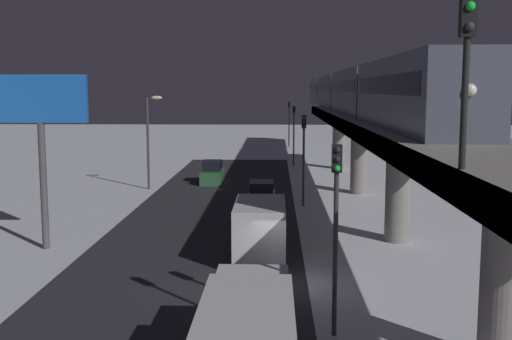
{
  "coord_description": "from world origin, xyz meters",
  "views": [
    {
      "loc": [
        0.31,
        25.31,
        8.15
      ],
      "look_at": [
        1.77,
        -22.25,
        1.98
      ],
      "focal_mm": 43.58,
      "sensor_mm": 36.0,
      "label": 1
    }
  ],
  "objects_px": {
    "subway_train": "(347,91)",
    "traffic_light_distant": "(289,117)",
    "traffic_light_mid": "(304,147)",
    "delivery_van": "(261,228)",
    "sedan_white": "(262,198)",
    "sedan_green": "(212,174)",
    "rail_signal": "(467,53)",
    "commercial_billboard": "(40,116)",
    "traffic_light_far": "(294,127)",
    "traffic_light_near": "(336,212)"
  },
  "relations": [
    {
      "from": "subway_train",
      "to": "delivery_van",
      "type": "height_order",
      "value": "subway_train"
    },
    {
      "from": "sedan_white",
      "to": "commercial_billboard",
      "type": "xyz_separation_m",
      "value": [
        10.9,
        10.68,
        6.03
      ]
    },
    {
      "from": "delivery_van",
      "to": "commercial_billboard",
      "type": "xyz_separation_m",
      "value": [
        11.1,
        -0.78,
        5.48
      ]
    },
    {
      "from": "traffic_light_distant",
      "to": "traffic_light_mid",
      "type": "bearing_deg",
      "value": 90.0
    },
    {
      "from": "sedan_green",
      "to": "traffic_light_mid",
      "type": "distance_m",
      "value": 13.64
    },
    {
      "from": "sedan_white",
      "to": "delivery_van",
      "type": "xyz_separation_m",
      "value": [
        -0.2,
        11.47,
        0.55
      ]
    },
    {
      "from": "subway_train",
      "to": "sedan_white",
      "type": "distance_m",
      "value": 19.85
    },
    {
      "from": "delivery_van",
      "to": "traffic_light_distant",
      "type": "distance_m",
      "value": 59.3
    },
    {
      "from": "rail_signal",
      "to": "traffic_light_near",
      "type": "height_order",
      "value": "rail_signal"
    },
    {
      "from": "sedan_green",
      "to": "commercial_billboard",
      "type": "relative_size",
      "value": 0.47
    },
    {
      "from": "rail_signal",
      "to": "sedan_white",
      "type": "bearing_deg",
      "value": -78.68
    },
    {
      "from": "rail_signal",
      "to": "traffic_light_mid",
      "type": "relative_size",
      "value": 0.62
    },
    {
      "from": "traffic_light_distant",
      "to": "commercial_billboard",
      "type": "distance_m",
      "value": 60.06
    },
    {
      "from": "traffic_light_near",
      "to": "traffic_light_mid",
      "type": "height_order",
      "value": "same"
    },
    {
      "from": "traffic_light_mid",
      "to": "traffic_light_distant",
      "type": "xyz_separation_m",
      "value": [
        0.0,
        -46.26,
        0.0
      ]
    },
    {
      "from": "traffic_light_mid",
      "to": "traffic_light_distant",
      "type": "distance_m",
      "value": 46.26
    },
    {
      "from": "sedan_white",
      "to": "sedan_green",
      "type": "height_order",
      "value": "same"
    },
    {
      "from": "subway_train",
      "to": "commercial_billboard",
      "type": "xyz_separation_m",
      "value": [
        18.45,
        27.55,
        -1.22
      ]
    },
    {
      "from": "delivery_van",
      "to": "commercial_billboard",
      "type": "bearing_deg",
      "value": -4.03
    },
    {
      "from": "delivery_van",
      "to": "traffic_light_far",
      "type": "bearing_deg",
      "value": -94.28
    },
    {
      "from": "subway_train",
      "to": "sedan_white",
      "type": "xyz_separation_m",
      "value": [
        7.55,
        16.86,
        -7.25
      ]
    },
    {
      "from": "rail_signal",
      "to": "commercial_billboard",
      "type": "xyz_separation_m",
      "value": [
        16.26,
        -16.11,
        -2.16
      ]
    },
    {
      "from": "subway_train",
      "to": "sedan_green",
      "type": "bearing_deg",
      "value": 20.5
    },
    {
      "from": "subway_train",
      "to": "rail_signal",
      "type": "height_order",
      "value": "rail_signal"
    },
    {
      "from": "subway_train",
      "to": "commercial_billboard",
      "type": "height_order",
      "value": "subway_train"
    },
    {
      "from": "sedan_white",
      "to": "traffic_light_near",
      "type": "xyz_separation_m",
      "value": [
        -2.9,
        21.68,
        3.4
      ]
    },
    {
      "from": "traffic_light_far",
      "to": "commercial_billboard",
      "type": "xyz_separation_m",
      "value": [
        13.8,
        35.26,
        2.63
      ]
    },
    {
      "from": "traffic_light_mid",
      "to": "delivery_van",
      "type": "bearing_deg",
      "value": 78.19
    },
    {
      "from": "sedan_white",
      "to": "traffic_light_mid",
      "type": "bearing_deg",
      "value": 26.5
    },
    {
      "from": "sedan_green",
      "to": "traffic_light_far",
      "type": "bearing_deg",
      "value": -121.47
    },
    {
      "from": "sedan_green",
      "to": "commercial_billboard",
      "type": "bearing_deg",
      "value": 74.69
    },
    {
      "from": "rail_signal",
      "to": "traffic_light_near",
      "type": "bearing_deg",
      "value": -64.27
    },
    {
      "from": "sedan_green",
      "to": "traffic_light_mid",
      "type": "relative_size",
      "value": 0.66
    },
    {
      "from": "delivery_van",
      "to": "traffic_light_far",
      "type": "height_order",
      "value": "traffic_light_far"
    },
    {
      "from": "subway_train",
      "to": "traffic_light_distant",
      "type": "xyz_separation_m",
      "value": [
        4.65,
        -30.84,
        -3.85
      ]
    },
    {
      "from": "traffic_light_mid",
      "to": "subway_train",
      "type": "bearing_deg",
      "value": -106.77
    },
    {
      "from": "delivery_van",
      "to": "traffic_light_near",
      "type": "bearing_deg",
      "value": 104.8
    },
    {
      "from": "rail_signal",
      "to": "subway_train",
      "type": "bearing_deg",
      "value": -92.87
    },
    {
      "from": "traffic_light_distant",
      "to": "subway_train",
      "type": "bearing_deg",
      "value": 98.57
    },
    {
      "from": "traffic_light_distant",
      "to": "commercial_billboard",
      "type": "height_order",
      "value": "commercial_billboard"
    },
    {
      "from": "sedan_green",
      "to": "subway_train",
      "type": "bearing_deg",
      "value": -159.5
    },
    {
      "from": "sedan_white",
      "to": "traffic_light_distant",
      "type": "distance_m",
      "value": 47.92
    },
    {
      "from": "traffic_light_near",
      "to": "traffic_light_distant",
      "type": "xyz_separation_m",
      "value": [
        0.0,
        -69.39,
        0.0
      ]
    },
    {
      "from": "subway_train",
      "to": "traffic_light_mid",
      "type": "distance_m",
      "value": 16.56
    },
    {
      "from": "sedan_green",
      "to": "commercial_billboard",
      "type": "height_order",
      "value": "commercial_billboard"
    },
    {
      "from": "rail_signal",
      "to": "sedan_white",
      "type": "height_order",
      "value": "rail_signal"
    },
    {
      "from": "traffic_light_far",
      "to": "commercial_billboard",
      "type": "relative_size",
      "value": 0.72
    },
    {
      "from": "sedan_green",
      "to": "commercial_billboard",
      "type": "distance_m",
      "value": 24.6
    },
    {
      "from": "rail_signal",
      "to": "sedan_green",
      "type": "bearing_deg",
      "value": -75.71
    },
    {
      "from": "traffic_light_far",
      "to": "sedan_green",
      "type": "bearing_deg",
      "value": 58.53
    }
  ]
}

